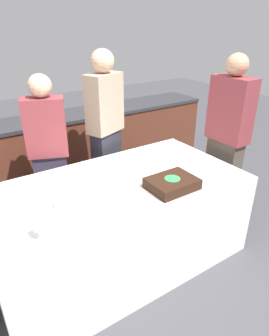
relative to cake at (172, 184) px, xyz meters
name	(u,v)px	position (x,y,z in m)	size (l,w,h in m)	color
ground_plane	(120,257)	(-0.31, 0.30, -0.82)	(14.00, 14.00, 0.00)	#424247
back_counter	(53,153)	(-0.31, 1.93, -0.36)	(4.40, 0.58, 0.92)	#5B2D1E
dining_table	(119,223)	(-0.31, 0.30, -0.43)	(2.09, 1.11, 0.78)	white
cake	(172,184)	(0.00, 0.00, 0.00)	(0.41, 0.33, 0.09)	#B7B2AD
plate_stack	(69,202)	(-0.76, 0.23, -0.02)	(0.22, 0.22, 0.04)	white
wine_glass	(38,225)	(-1.06, -0.03, 0.07)	(0.07, 0.07, 0.16)	white
side_plate_near_cake	(147,175)	(-0.03, 0.29, -0.04)	(0.20, 0.20, 0.00)	white
side_plate_right_edge	(197,163)	(0.50, 0.23, -0.04)	(0.20, 0.20, 0.00)	white
person_cutting_cake	(106,133)	(0.00, 1.07, 0.10)	(0.43, 0.33, 1.74)	#282833
person_seated_right	(226,140)	(0.95, 0.30, 0.07)	(0.21, 0.42, 1.71)	#4C4238
person_standing_back	(49,155)	(-0.61, 1.07, 0.00)	(0.41, 0.32, 1.57)	#383347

